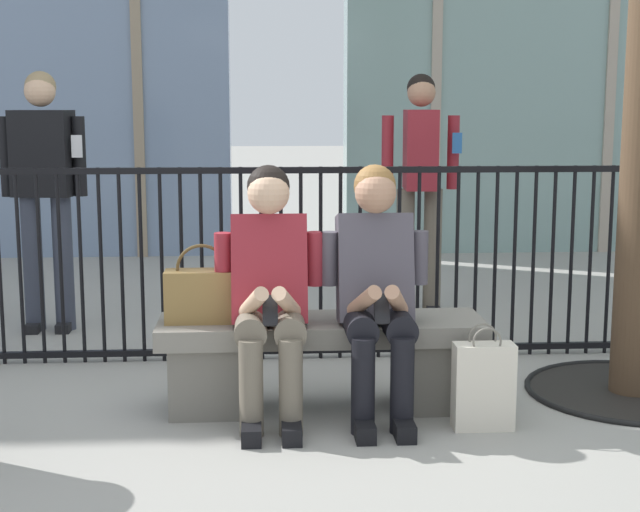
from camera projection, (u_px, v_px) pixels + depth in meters
ground_plane at (321, 407)px, 4.60m from camera, size 60.00×60.00×0.00m
stone_bench at (321, 355)px, 4.55m from camera, size 1.60×0.44×0.45m
seated_person_with_phone at (269, 285)px, 4.35m from camera, size 0.52×0.66×1.21m
seated_person_companion at (377, 284)px, 4.38m from camera, size 0.52×0.66×1.21m
handbag_on_bench at (202, 294)px, 4.45m from camera, size 0.36×0.16×0.38m
shopping_bag at (483, 385)px, 4.26m from camera, size 0.28×0.12×0.49m
bystander_at_railing at (44, 181)px, 6.03m from camera, size 0.55×0.29×1.71m
bystander_further_back at (420, 175)px, 6.54m from camera, size 0.55×0.39×1.71m
plaza_railing at (311, 263)px, 5.40m from camera, size 9.85×0.04×1.14m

